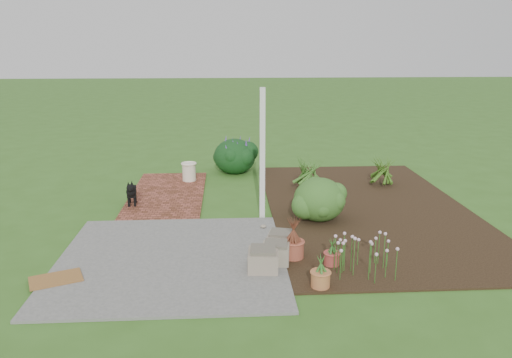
{
  "coord_description": "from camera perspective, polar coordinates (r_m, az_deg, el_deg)",
  "views": [
    {
      "loc": [
        -0.36,
        -8.99,
        3.28
      ],
      "look_at": [
        0.2,
        0.4,
        0.7
      ],
      "focal_mm": 35.0,
      "sensor_mm": 36.0,
      "label": 1
    }
  ],
  "objects": [
    {
      "name": "evergreen_shrub",
      "position": [
        9.48,
        7.25,
        -2.2
      ],
      "size": [
        1.06,
        1.06,
        0.83
      ],
      "primitive_type": "ellipsoid",
      "rotation": [
        0.0,
        0.0,
        -0.09
      ],
      "color": "#14421B",
      "rests_on": "garden_bed"
    },
    {
      "name": "stone_trough_far",
      "position": [
        8.12,
        2.82,
        -7.19
      ],
      "size": [
        0.49,
        0.49,
        0.27
      ],
      "primitive_type": "cube",
      "rotation": [
        0.0,
        0.0,
        -0.26
      ],
      "color": "gray",
      "rests_on": "concrete_patio"
    },
    {
      "name": "coir_doormat",
      "position": [
        7.73,
        -21.91,
        -10.55
      ],
      "size": [
        0.82,
        0.69,
        0.02
      ],
      "primitive_type": "cube",
      "rotation": [
        0.0,
        0.0,
        0.4
      ],
      "color": "brown",
      "rests_on": "concrete_patio"
    },
    {
      "name": "brick_path",
      "position": [
        11.31,
        -10.08,
        -1.67
      ],
      "size": [
        1.6,
        3.5,
        0.04
      ],
      "primitive_type": "cube",
      "color": "brown",
      "rests_on": "ground"
    },
    {
      "name": "cream_ceramic_urn",
      "position": [
        12.18,
        -7.65,
        0.81
      ],
      "size": [
        0.42,
        0.42,
        0.43
      ],
      "primitive_type": "cylinder",
      "rotation": [
        0.0,
        0.0,
        0.38
      ],
      "color": "beige",
      "rests_on": "brick_path"
    },
    {
      "name": "garden_bed",
      "position": [
        10.44,
        12.69,
        -3.28
      ],
      "size": [
        4.0,
        7.0,
        0.03
      ],
      "primitive_type": "cube",
      "color": "black",
      "rests_on": "ground"
    },
    {
      "name": "agapanthus_clump_back",
      "position": [
        12.1,
        14.28,
        1.27
      ],
      "size": [
        1.11,
        1.11,
        0.82
      ],
      "primitive_type": null,
      "rotation": [
        0.0,
        0.0,
        0.25
      ],
      "color": "#1D4310",
      "rests_on": "garden_bed"
    },
    {
      "name": "concrete_patio",
      "position": [
        7.99,
        -9.61,
        -8.97
      ],
      "size": [
        3.5,
        3.5,
        0.04
      ],
      "primitive_type": "cube",
      "color": "#5C5C5A",
      "rests_on": "ground"
    },
    {
      "name": "purple_flowering_bush",
      "position": [
        12.93,
        -2.46,
        2.71
      ],
      "size": [
        1.09,
        1.09,
        0.92
      ],
      "primitive_type": "ellipsoid",
      "rotation": [
        0.0,
        0.0,
        -0.01
      ],
      "color": "black",
      "rests_on": "ground"
    },
    {
      "name": "ground",
      "position": [
        9.58,
        -1.05,
        -4.69
      ],
      "size": [
        80.0,
        80.0,
        0.0
      ],
      "primitive_type": "plane",
      "color": "#36621F",
      "rests_on": "ground"
    },
    {
      "name": "agapanthus_clump_front",
      "position": [
        11.49,
        5.99,
        1.08
      ],
      "size": [
        0.99,
        0.99,
        0.87
      ],
      "primitive_type": null,
      "rotation": [
        0.0,
        0.0,
        0.01
      ],
      "color": "#1A400C",
      "rests_on": "garden_bed"
    },
    {
      "name": "pink_flower_patch",
      "position": [
        7.38,
        12.47,
        -8.65
      ],
      "size": [
        1.14,
        1.14,
        0.59
      ],
      "primitive_type": null,
      "rotation": [
        0.0,
        0.0,
        -0.27
      ],
      "color": "#113D0F",
      "rests_on": "garden_bed"
    },
    {
      "name": "veranda_post",
      "position": [
        9.34,
        0.72,
        2.78
      ],
      "size": [
        0.1,
        0.1,
        2.5
      ],
      "primitive_type": "cube",
      "color": "white",
      "rests_on": "ground"
    },
    {
      "name": "stone_trough_mid",
      "position": [
        7.69,
        2.28,
        -8.5
      ],
      "size": [
        0.47,
        0.47,
        0.27
      ],
      "primitive_type": "cube",
      "rotation": [
        0.0,
        0.0,
        -0.16
      ],
      "color": "gray",
      "rests_on": "concrete_patio"
    },
    {
      "name": "black_dog",
      "position": [
        10.52,
        -14.05,
        -1.38
      ],
      "size": [
        0.22,
        0.58,
        0.5
      ],
      "rotation": [
        0.0,
        0.0,
        0.12
      ],
      "color": "black",
      "rests_on": "brick_path"
    },
    {
      "name": "terracotta_pot_bronze",
      "position": [
        7.88,
        4.27,
        -8.0
      ],
      "size": [
        0.42,
        0.42,
        0.27
      ],
      "primitive_type": "cylinder",
      "rotation": [
        0.0,
        0.0,
        0.32
      ],
      "color": "#9C4A34",
      "rests_on": "garden_bed"
    },
    {
      "name": "stone_trough_near",
      "position": [
        7.43,
        0.81,
        -9.27
      ],
      "size": [
        0.48,
        0.48,
        0.29
      ],
      "primitive_type": "cube",
      "rotation": [
        0.0,
        0.0,
        -0.09
      ],
      "color": "gray",
      "rests_on": "concrete_patio"
    },
    {
      "name": "terracotta_pot_small_right",
      "position": [
        7.04,
        7.38,
        -11.27
      ],
      "size": [
        0.33,
        0.33,
        0.22
      ],
      "primitive_type": "cylinder",
      "rotation": [
        0.0,
        0.0,
        -0.34
      ],
      "color": "#B2693C",
      "rests_on": "garden_bed"
    },
    {
      "name": "terracotta_pot_small_left",
      "position": [
        7.72,
        8.66,
        -8.97
      ],
      "size": [
        0.24,
        0.24,
        0.2
      ],
      "primitive_type": "cylinder",
      "rotation": [
        0.0,
        0.0,
        -0.05
      ],
      "color": "#9A3D34",
      "rests_on": "garden_bed"
    }
  ]
}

